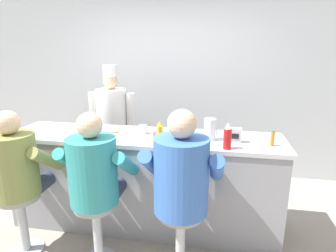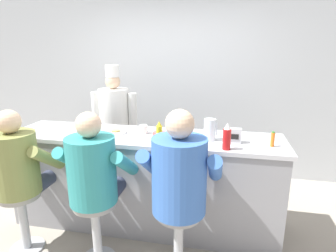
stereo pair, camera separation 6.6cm
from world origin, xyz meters
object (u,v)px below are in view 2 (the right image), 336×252
hot_sauce_bottle_orange (273,139)px  napkin_dispenser_chrome (234,136)px  breakfast_plate (116,132)px  cook_in_whites_near (115,120)px  water_pitcher_clear (210,130)px  cereal_bowl (160,134)px  diner_seated_olive (18,167)px  coffee_mug_white (144,129)px  diner_seated_blue (180,179)px  ketchup_bottle_red (227,137)px  mustard_bottle_yellow (159,133)px  diner_seated_teal (94,174)px

hot_sauce_bottle_orange → napkin_dispenser_chrome: hot_sauce_bottle_orange is taller
breakfast_plate → cook_in_whites_near: cook_in_whites_near is taller
cook_in_whites_near → water_pitcher_clear: bearing=-34.7°
cereal_bowl → cook_in_whites_near: bearing=132.9°
hot_sauce_bottle_orange → diner_seated_olive: bearing=-167.1°
diner_seated_olive → hot_sauce_bottle_orange: bearing=12.9°
coffee_mug_white → diner_seated_olive: diner_seated_olive is taller
water_pitcher_clear → diner_seated_blue: diner_seated_blue is taller
ketchup_bottle_red → diner_seated_blue: size_ratio=0.17×
ketchup_bottle_red → water_pitcher_clear: (-0.16, 0.23, -0.01)m
mustard_bottle_yellow → breakfast_plate: 0.59m
cook_in_whites_near → diner_seated_olive: bearing=-101.5°
diner_seated_olive → diner_seated_blue: size_ratio=0.95×
napkin_dispenser_chrome → diner_seated_teal: bearing=-154.4°
napkin_dispenser_chrome → cook_in_whites_near: 1.88m
hot_sauce_bottle_orange → cook_in_whites_near: (-1.94, 1.02, -0.17)m
hot_sauce_bottle_orange → diner_seated_blue: bearing=-146.2°
cook_in_whites_near → breakfast_plate: bearing=-67.1°
ketchup_bottle_red → breakfast_plate: 1.18m
napkin_dispenser_chrome → breakfast_plate: bearing=177.1°
napkin_dispenser_chrome → diner_seated_teal: 1.32m
napkin_dispenser_chrome → water_pitcher_clear: bearing=173.8°
mustard_bottle_yellow → napkin_dispenser_chrome: mustard_bottle_yellow is taller
water_pitcher_clear → diner_seated_blue: (-0.19, -0.58, -0.26)m
cook_in_whites_near → hot_sauce_bottle_orange: bearing=-27.8°
ketchup_bottle_red → mustard_bottle_yellow: bearing=177.0°
cereal_bowl → cook_in_whites_near: cook_in_whites_near is taller
ketchup_bottle_red → mustard_bottle_yellow: size_ratio=1.11×
ketchup_bottle_red → diner_seated_blue: diner_seated_blue is taller
hot_sauce_bottle_orange → cook_in_whites_near: cook_in_whites_near is taller
water_pitcher_clear → cook_in_whites_near: size_ratio=0.13×
coffee_mug_white → diner_seated_blue: (0.49, -0.67, -0.20)m
hot_sauce_bottle_orange → diner_seated_olive: diner_seated_olive is taller
coffee_mug_white → diner_seated_teal: size_ratio=0.09×
mustard_bottle_yellow → diner_seated_olive: bearing=-162.6°
mustard_bottle_yellow → coffee_mug_white: (-0.23, 0.29, -0.06)m
diner_seated_olive → diner_seated_blue: bearing=0.1°
napkin_dispenser_chrome → cereal_bowl: bearing=177.1°
napkin_dispenser_chrome → mustard_bottle_yellow: bearing=-165.6°
hot_sauce_bottle_orange → water_pitcher_clear: size_ratio=0.66×
diner_seated_olive → diner_seated_teal: 0.74m
hot_sauce_bottle_orange → mustard_bottle_yellow: bearing=-172.8°
cereal_bowl → diner_seated_olive: bearing=-153.3°
ketchup_bottle_red → water_pitcher_clear: size_ratio=1.14×
mustard_bottle_yellow → water_pitcher_clear: bearing=24.0°
ketchup_bottle_red → breakfast_plate: ketchup_bottle_red is taller
water_pitcher_clear → diner_seated_teal: (-0.94, -0.58, -0.28)m
cereal_bowl → napkin_dispenser_chrome: napkin_dispenser_chrome is taller
napkin_dispenser_chrome → hot_sauce_bottle_orange: bearing=-7.9°
diner_seated_olive → breakfast_plate: bearing=41.7°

